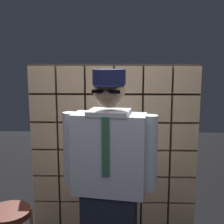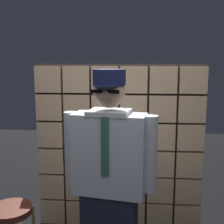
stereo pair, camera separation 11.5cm
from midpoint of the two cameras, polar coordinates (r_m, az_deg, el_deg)
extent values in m
cube|color=#E0B78C|center=(3.67, -10.48, -18.49)|extent=(0.29, 0.08, 0.29)
cube|color=#E0B78C|center=(3.61, -5.47, -18.89)|extent=(0.29, 0.08, 0.29)
cube|color=#E0B78C|center=(3.57, -0.30, -19.17)|extent=(0.29, 0.08, 0.29)
cube|color=#E0B78C|center=(3.56, 4.95, -19.30)|extent=(0.29, 0.08, 0.29)
cube|color=#E0B78C|center=(3.58, 10.19, -19.28)|extent=(0.29, 0.08, 0.29)
cube|color=#E0B78C|center=(3.62, 15.35, -19.12)|extent=(0.29, 0.08, 0.29)
cube|color=#E0B78C|center=(3.54, -10.64, -14.07)|extent=(0.29, 0.08, 0.29)
cube|color=#E0B78C|center=(3.47, -5.56, -14.42)|extent=(0.29, 0.08, 0.29)
cube|color=#E0B78C|center=(3.43, -0.31, -14.66)|extent=(0.29, 0.08, 0.29)
cube|color=#E0B78C|center=(3.42, 5.03, -14.78)|extent=(0.29, 0.08, 0.29)
cube|color=#E0B78C|center=(3.44, 10.36, -14.78)|extent=(0.29, 0.08, 0.29)
cube|color=#E0B78C|center=(3.48, 15.59, -14.66)|extent=(0.29, 0.08, 0.29)
cube|color=#E0B78C|center=(3.42, -10.81, -9.34)|extent=(0.29, 0.08, 0.29)
cube|color=#E0B78C|center=(3.36, -5.65, -9.60)|extent=(0.29, 0.08, 0.29)
cube|color=#E0B78C|center=(3.32, -0.31, -9.80)|extent=(0.29, 0.08, 0.29)
cube|color=#E0B78C|center=(3.30, 5.11, -9.91)|extent=(0.29, 0.08, 0.29)
cube|color=#E0B78C|center=(3.32, 10.52, -9.93)|extent=(0.29, 0.08, 0.29)
cube|color=#E0B78C|center=(3.37, 15.83, -9.87)|extent=(0.29, 0.08, 0.29)
cube|color=#E0B78C|center=(3.33, -10.98, -4.32)|extent=(0.29, 0.08, 0.29)
cube|color=#E0B78C|center=(3.27, -5.74, -4.49)|extent=(0.29, 0.08, 0.29)
cube|color=#E0B78C|center=(3.22, -0.32, -4.62)|extent=(0.29, 0.08, 0.29)
cube|color=#E0B78C|center=(3.21, 5.19, -4.72)|extent=(0.29, 0.08, 0.29)
cube|color=#E0B78C|center=(3.23, 10.69, -4.77)|extent=(0.29, 0.08, 0.29)
cube|color=#E0B78C|center=(3.28, 16.09, -4.78)|extent=(0.29, 0.08, 0.29)
cube|color=#E0B78C|center=(3.27, -11.16, 0.93)|extent=(0.29, 0.08, 0.29)
cube|color=#E0B78C|center=(3.20, -5.83, 0.87)|extent=(0.29, 0.08, 0.29)
cube|color=#E0B78C|center=(3.16, -0.32, 0.80)|extent=(0.29, 0.08, 0.29)
cube|color=#E0B78C|center=(3.15, 5.28, 0.73)|extent=(0.29, 0.08, 0.29)
cube|color=#E0B78C|center=(3.17, 10.87, 0.64)|extent=(0.29, 0.08, 0.29)
cube|color=#E0B78C|center=(3.22, 16.35, 0.56)|extent=(0.29, 0.08, 0.29)
cube|color=#E0B78C|center=(3.24, -11.34, 6.33)|extent=(0.29, 0.08, 0.29)
cube|color=#E0B78C|center=(3.17, -5.93, 6.39)|extent=(0.29, 0.08, 0.29)
cube|color=#E0B78C|center=(3.13, -0.33, 6.40)|extent=(0.29, 0.08, 0.29)
cube|color=#E0B78C|center=(3.12, 5.37, 6.34)|extent=(0.29, 0.08, 0.29)
cube|color=#E0B78C|center=(3.13, 11.05, 6.22)|extent=(0.29, 0.08, 0.29)
cube|color=#E0B78C|center=(3.18, 16.62, 6.05)|extent=(0.29, 0.08, 0.29)
cube|color=#38332D|center=(3.31, 2.45, -7.04)|extent=(1.87, 0.02, 1.87)
cube|color=silver|center=(2.22, 0.97, -8.24)|extent=(0.58, 0.32, 0.62)
cube|color=#33664C|center=(2.08, 0.18, -6.84)|extent=(0.06, 0.02, 0.43)
cube|color=silver|center=(2.15, 1.00, -0.09)|extent=(0.34, 0.30, 0.04)
sphere|color=tan|center=(2.13, 1.01, 4.00)|extent=(0.24, 0.24, 0.24)
ellipsoid|color=black|center=(2.08, 0.67, 2.72)|extent=(0.17, 0.11, 0.11)
cube|color=black|center=(2.02, 0.30, 4.03)|extent=(0.20, 0.05, 0.02)
cylinder|color=#191E47|center=(2.04, 0.44, 5.15)|extent=(0.20, 0.20, 0.01)
cylinder|color=#191E47|center=(2.12, 1.02, 6.86)|extent=(0.24, 0.24, 0.11)
cylinder|color=silver|center=(2.17, 8.95, -8.14)|extent=(0.13, 0.13, 0.57)
cylinder|color=silver|center=(2.30, -6.52, -7.02)|extent=(0.13, 0.13, 0.57)
cylinder|color=#592319|center=(2.53, -18.01, -17.89)|extent=(0.34, 0.34, 0.05)
camera|label=1|loc=(0.06, -88.44, 0.27)|focal=46.69mm
camera|label=2|loc=(0.06, 91.56, -0.27)|focal=46.69mm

